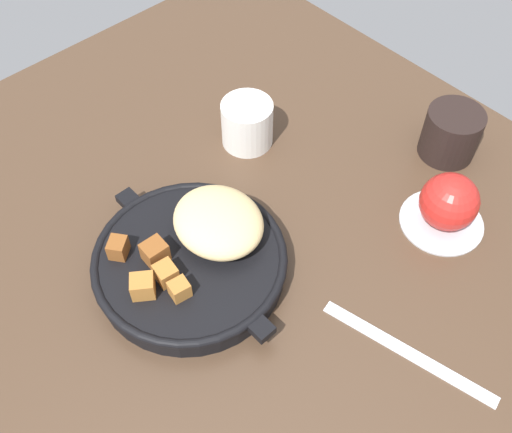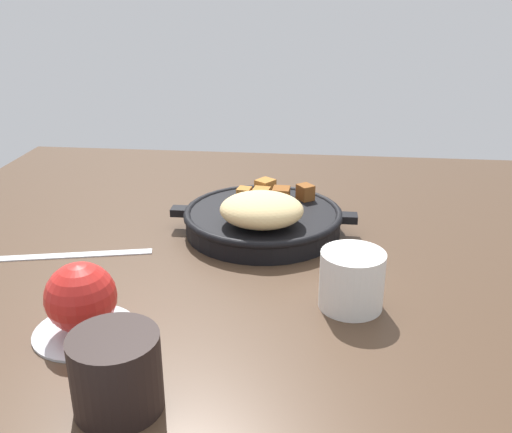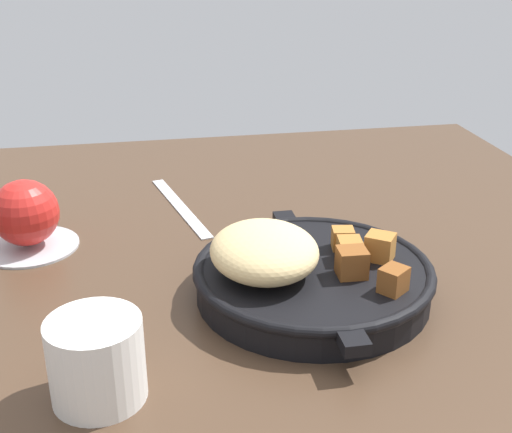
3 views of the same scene
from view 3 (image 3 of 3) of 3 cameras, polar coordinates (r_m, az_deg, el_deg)
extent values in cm
cube|color=#473323|center=(73.85, 0.10, -6.50)|extent=(110.29, 100.23, 2.40)
cylinder|color=black|center=(70.51, 4.83, -5.44)|extent=(24.23, 24.23, 3.41)
torus|color=black|center=(69.83, 4.87, -4.41)|extent=(24.95, 24.95, 1.20)
cube|color=black|center=(81.55, 2.42, -0.25)|extent=(2.64, 2.40, 1.20)
cube|color=black|center=(59.07, 8.29, -10.56)|extent=(2.64, 2.40, 1.20)
ellipsoid|color=#DBBC7F|center=(67.34, 1.03, -2.91)|extent=(12.34, 10.89, 4.75)
cube|color=#A86B2D|center=(71.48, 10.45, -2.55)|extent=(3.69, 3.75, 2.80)
cube|color=brown|center=(67.72, 8.12, -3.88)|extent=(2.78, 3.00, 2.88)
cube|color=brown|center=(65.64, 11.57, -5.28)|extent=(3.25, 3.31, 2.51)
cube|color=#A86B2D|center=(73.72, 7.25, -1.71)|extent=(2.45, 2.61, 2.30)
cube|color=#A86B2D|center=(70.81, 7.93, -2.80)|extent=(2.88, 2.73, 2.41)
cylinder|color=#B7BABF|center=(85.43, -18.60, -2.31)|extent=(11.56, 11.56, 0.60)
sphere|color=red|center=(83.75, -18.97, 0.31)|extent=(7.90, 7.90, 7.90)
cube|color=silver|center=(92.94, -6.44, 0.87)|extent=(22.12, 6.59, 0.36)
cylinder|color=silver|center=(56.75, -13.35, -11.74)|extent=(7.77, 7.77, 7.19)
camera|label=1|loc=(1.09, 14.86, 39.62)|focal=42.63mm
camera|label=2|loc=(0.84, -65.19, 11.15)|focal=40.61mm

